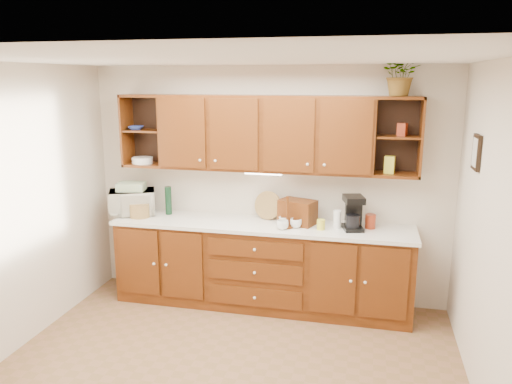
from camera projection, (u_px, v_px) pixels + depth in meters
The scene contains 26 objects.
floor at pixel (224, 378), 4.19m from camera, with size 4.00×4.00×0.00m, color brown.
ceiling at pixel (219, 58), 3.62m from camera, with size 4.00×4.00×0.00m, color white.
back_wall at pixel (267, 185), 5.57m from camera, with size 4.00×4.00×0.00m, color beige.
left_wall at pixel (2, 214), 4.35m from camera, with size 3.50×3.50×0.00m, color beige.
right_wall at pixel (497, 249), 3.47m from camera, with size 3.50×3.50×0.00m, color beige.
base_cabinets at pixel (261, 266), 5.47m from camera, with size 3.20×0.60×0.90m, color #3C1B06.
countertop at pixel (261, 225), 5.36m from camera, with size 3.24×0.64×0.04m, color white.
upper_cabinets at pixel (265, 133), 5.28m from camera, with size 3.20×0.33×0.80m.
undercabinet_light at pixel (263, 173), 5.33m from camera, with size 0.40×0.05×0.03m, color white.
framed_picture at pixel (477, 152), 4.20m from camera, with size 0.03×0.24×0.30m, color black.
wicker_basket at pixel (140, 210), 5.58m from camera, with size 0.22×0.22×0.15m, color #A98446.
microwave at pixel (132, 202), 5.70m from camera, with size 0.50×0.34×0.28m, color white.
towel_stack at pixel (131, 186), 5.65m from camera, with size 0.30×0.22×0.09m, color #E1DF6A.
wine_bottle at pixel (168, 200), 5.69m from camera, with size 0.07×0.07×0.32m, color black.
woven_tray at pixel (268, 218), 5.52m from camera, with size 0.32×0.32×0.02m, color #A98446.
bread_box at pixel (298, 212), 5.32m from camera, with size 0.37×0.23×0.26m, color #3C1B06.
mug_tree at pixel (287, 223), 5.20m from camera, with size 0.28×0.29×0.33m.
canister_red at pixel (370, 221), 5.16m from camera, with size 0.11×0.11×0.15m, color maroon.
canister_white at pixel (337, 219), 5.16m from camera, with size 0.08×0.08×0.19m, color white.
canister_yellow at pixel (321, 225), 5.12m from camera, with size 0.08×0.08×0.11m, color gold.
coffee_maker at pixel (353, 213), 5.11m from camera, with size 0.25×0.29×0.36m.
bowl_stack at pixel (136, 128), 5.57m from camera, with size 0.17×0.17×0.04m, color #2A3F9A.
plate_stack at pixel (142, 160), 5.65m from camera, with size 0.24×0.24×0.07m, color white.
pantry_box_yellow at pixel (390, 165), 5.04m from camera, with size 0.10×0.08×0.18m, color gold.
pantry_box_red at pixel (402, 130), 4.95m from camera, with size 0.09×0.08×0.13m, color maroon.
potted_plant at pixel (402, 74), 4.81m from camera, with size 0.38×0.33×0.43m, color #999999.
Camera 1 is at (1.11, -3.59, 2.45)m, focal length 35.00 mm.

